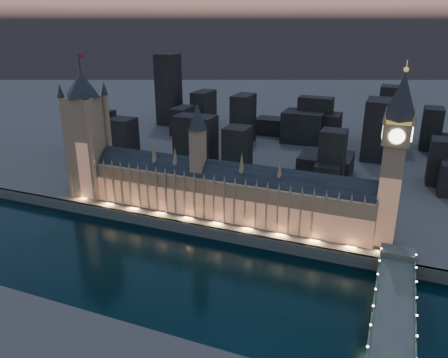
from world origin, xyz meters
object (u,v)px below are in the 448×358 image
at_px(palace_of_westminster, 224,191).
at_px(westminster_bridge, 393,310).
at_px(elizabeth_tower, 395,147).
at_px(victoria_tower, 87,128).

height_order(palace_of_westminster, westminster_bridge, palace_of_westminster).
bearing_deg(elizabeth_tower, palace_of_westminster, -179.90).
bearing_deg(palace_of_westminster, victoria_tower, 179.91).
relative_size(victoria_tower, elizabeth_tower, 0.97).
distance_m(palace_of_westminster, elizabeth_tower, 114.37).
distance_m(victoria_tower, westminster_bridge, 242.70).
relative_size(elizabeth_tower, westminster_bridge, 0.97).
distance_m(palace_of_westminster, westminster_bridge, 134.06).
distance_m(palace_of_westminster, victoria_tower, 117.02).
bearing_deg(victoria_tower, westminster_bridge, -16.04).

